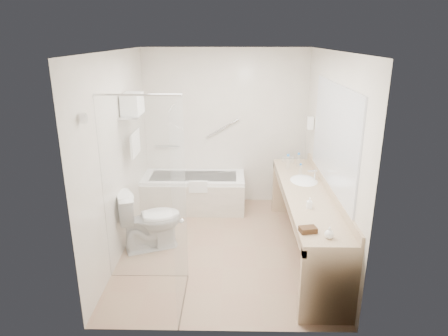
{
  "coord_description": "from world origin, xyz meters",
  "views": [
    {
      "loc": [
        0.09,
        -4.71,
        2.67
      ],
      "look_at": [
        0.0,
        0.3,
        1.0
      ],
      "focal_mm": 32.0,
      "sensor_mm": 36.0,
      "label": 1
    }
  ],
  "objects_px": {
    "toilet": "(150,220)",
    "amenity_basket": "(308,230)",
    "bathtub": "(194,192)",
    "water_bottle_left": "(288,162)",
    "vanity_counter": "(306,207)"
  },
  "relations": [
    {
      "from": "amenity_basket",
      "to": "water_bottle_left",
      "type": "xyz_separation_m",
      "value": [
        0.06,
        1.94,
        0.07
      ]
    },
    {
      "from": "bathtub",
      "to": "water_bottle_left",
      "type": "distance_m",
      "value": 1.64
    },
    {
      "from": "toilet",
      "to": "bathtub",
      "type": "bearing_deg",
      "value": -41.11
    },
    {
      "from": "amenity_basket",
      "to": "water_bottle_left",
      "type": "relative_size",
      "value": 0.74
    },
    {
      "from": "bathtub",
      "to": "vanity_counter",
      "type": "bearing_deg",
      "value": -42.35
    },
    {
      "from": "bathtub",
      "to": "amenity_basket",
      "type": "bearing_deg",
      "value": -61.26
    },
    {
      "from": "bathtub",
      "to": "vanity_counter",
      "type": "distance_m",
      "value": 2.09
    },
    {
      "from": "bathtub",
      "to": "vanity_counter",
      "type": "relative_size",
      "value": 0.59
    },
    {
      "from": "vanity_counter",
      "to": "water_bottle_left",
      "type": "distance_m",
      "value": 0.94
    },
    {
      "from": "vanity_counter",
      "to": "toilet",
      "type": "xyz_separation_m",
      "value": [
        -1.97,
        0.11,
        -0.24
      ]
    },
    {
      "from": "toilet",
      "to": "amenity_basket",
      "type": "height_order",
      "value": "amenity_basket"
    },
    {
      "from": "bathtub",
      "to": "toilet",
      "type": "xyz_separation_m",
      "value": [
        -0.45,
        -1.28,
        0.12
      ]
    },
    {
      "from": "toilet",
      "to": "amenity_basket",
      "type": "distance_m",
      "value": 2.2
    },
    {
      "from": "bathtub",
      "to": "amenity_basket",
      "type": "height_order",
      "value": "amenity_basket"
    },
    {
      "from": "bathtub",
      "to": "toilet",
      "type": "relative_size",
      "value": 1.97
    }
  ]
}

